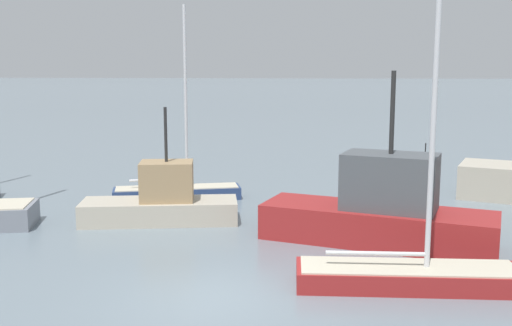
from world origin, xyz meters
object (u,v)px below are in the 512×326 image
(channel_buoy_0, at_px, (417,211))
(sailboat_6, at_px, (177,190))
(fishing_boat_2, at_px, (381,212))
(channel_buoy_1, at_px, (425,168))
(sailboat_3, at_px, (409,270))
(fishing_boat_3, at_px, (162,202))

(channel_buoy_0, bearing_deg, sailboat_6, 164.98)
(fishing_boat_2, relative_size, channel_buoy_1, 4.73)
(fishing_boat_2, xyz_separation_m, channel_buoy_0, (1.57, 2.94, -0.65))
(sailboat_3, bearing_deg, fishing_boat_3, 141.70)
(sailboat_6, distance_m, channel_buoy_0, 9.59)
(fishing_boat_3, height_order, channel_buoy_1, fishing_boat_3)
(sailboat_6, xyz_separation_m, fishing_boat_3, (0.34, -3.66, 0.33))
(fishing_boat_2, distance_m, channel_buoy_0, 3.40)
(fishing_boat_3, bearing_deg, fishing_boat_2, -23.83)
(sailboat_6, relative_size, channel_buoy_0, 4.93)
(channel_buoy_1, bearing_deg, sailboat_3, -100.83)
(fishing_boat_2, bearing_deg, channel_buoy_0, 78.62)
(sailboat_6, bearing_deg, fishing_boat_2, -51.14)
(sailboat_3, relative_size, fishing_boat_3, 1.67)
(fishing_boat_3, distance_m, channel_buoy_0, 9.01)
(sailboat_3, distance_m, fishing_boat_2, 3.79)
(sailboat_3, relative_size, channel_buoy_0, 5.92)
(sailboat_6, bearing_deg, channel_buoy_1, 17.33)
(sailboat_3, xyz_separation_m, channel_buoy_0, (1.24, 6.68, -0.09))
(channel_buoy_0, bearing_deg, fishing_boat_3, -172.50)
(fishing_boat_3, relative_size, channel_buoy_0, 3.54)
(fishing_boat_3, height_order, channel_buoy_0, fishing_boat_3)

